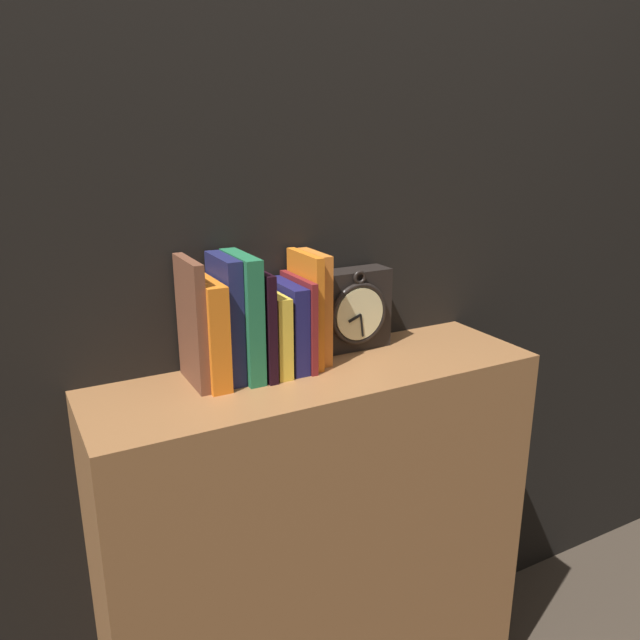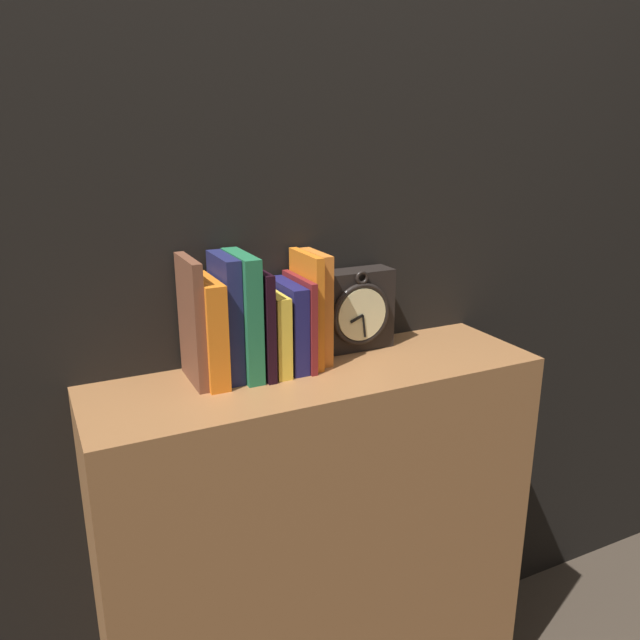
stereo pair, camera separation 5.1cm
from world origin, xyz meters
TOP-DOWN VIEW (x-y plane):
  - wall_back at (0.00, 0.17)m, footprint 6.00×0.05m
  - bookshelf at (0.00, 0.00)m, footprint 0.98×0.30m
  - clock at (0.14, 0.10)m, footprint 0.19×0.08m
  - book_slot0_brown at (-0.25, 0.07)m, footprint 0.02×0.14m
  - book_slot1_orange at (-0.22, 0.06)m, footprint 0.04×0.16m
  - book_slot2_navy at (-0.18, 0.07)m, footprint 0.03×0.14m
  - book_slot3_green at (-0.15, 0.06)m, footprint 0.03×0.15m
  - book_slot4_black at (-0.11, 0.06)m, footprint 0.02×0.16m
  - book_slot5_yellow at (-0.08, 0.06)m, footprint 0.03×0.15m
  - book_slot6_navy at (-0.05, 0.06)m, footprint 0.03×0.15m
  - book_slot7_maroon at (-0.02, 0.06)m, footprint 0.01×0.15m
  - book_slot8_orange at (0.00, 0.07)m, footprint 0.02×0.14m
  - book_slot9_orange at (0.03, 0.08)m, footprint 0.02×0.12m

SIDE VIEW (x-z plane):
  - bookshelf at x=0.00m, z-range 0.00..0.94m
  - book_slot5_yellow at x=-0.08m, z-range 0.94..1.12m
  - book_slot6_navy at x=-0.05m, z-range 0.94..1.13m
  - clock at x=0.14m, z-range 0.94..1.13m
  - book_slot7_maroon at x=-0.02m, z-range 0.94..1.14m
  - book_slot1_orange at x=-0.22m, z-range 0.94..1.16m
  - book_slot4_black at x=-0.11m, z-range 0.94..1.17m
  - book_slot9_orange at x=0.03m, z-range 0.94..1.19m
  - book_slot8_orange at x=0.00m, z-range 0.94..1.19m
  - book_slot2_navy at x=-0.18m, z-range 0.94..1.20m
  - book_slot0_brown at x=-0.25m, z-range 0.94..1.20m
  - book_slot3_green at x=-0.15m, z-range 0.94..1.20m
  - wall_back at x=0.00m, z-range 0.00..2.60m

